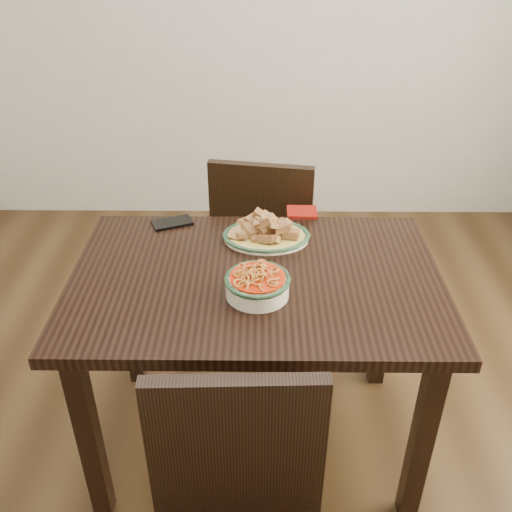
{
  "coord_description": "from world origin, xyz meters",
  "views": [
    {
      "loc": [
        0.03,
        -1.61,
        1.76
      ],
      "look_at": [
        0.02,
        -0.1,
        0.81
      ],
      "focal_mm": 40.0,
      "sensor_mm": 36.0,
      "label": 1
    }
  ],
  "objects_px": {
    "noodle_bowl": "(257,283)",
    "dining_table": "(256,301)",
    "smartphone": "(172,223)",
    "chair_far": "(264,238)",
    "fish_plate": "(266,228)"
  },
  "relations": [
    {
      "from": "fish_plate",
      "to": "chair_far",
      "type": "bearing_deg",
      "value": 90.37
    },
    {
      "from": "fish_plate",
      "to": "smartphone",
      "type": "bearing_deg",
      "value": 162.7
    },
    {
      "from": "smartphone",
      "to": "dining_table",
      "type": "bearing_deg",
      "value": -69.15
    },
    {
      "from": "noodle_bowl",
      "to": "smartphone",
      "type": "height_order",
      "value": "noodle_bowl"
    },
    {
      "from": "chair_far",
      "to": "smartphone",
      "type": "xyz_separation_m",
      "value": [
        -0.34,
        -0.33,
        0.26
      ]
    },
    {
      "from": "dining_table",
      "to": "noodle_bowl",
      "type": "relative_size",
      "value": 5.88
    },
    {
      "from": "noodle_bowl",
      "to": "smartphone",
      "type": "xyz_separation_m",
      "value": [
        -0.32,
        0.44,
        -0.04
      ]
    },
    {
      "from": "fish_plate",
      "to": "noodle_bowl",
      "type": "relative_size",
      "value": 1.48
    },
    {
      "from": "fish_plate",
      "to": "noodle_bowl",
      "type": "xyz_separation_m",
      "value": [
        -0.03,
        -0.33,
        -0.0
      ]
    },
    {
      "from": "dining_table",
      "to": "smartphone",
      "type": "distance_m",
      "value": 0.47
    },
    {
      "from": "smartphone",
      "to": "fish_plate",
      "type": "bearing_deg",
      "value": -39.3
    },
    {
      "from": "dining_table",
      "to": "chair_far",
      "type": "relative_size",
      "value": 1.32
    },
    {
      "from": "noodle_bowl",
      "to": "dining_table",
      "type": "bearing_deg",
      "value": 92.95
    },
    {
      "from": "chair_far",
      "to": "smartphone",
      "type": "relative_size",
      "value": 6.27
    },
    {
      "from": "chair_far",
      "to": "fish_plate",
      "type": "xyz_separation_m",
      "value": [
        0.0,
        -0.44,
        0.3
      ]
    }
  ]
}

